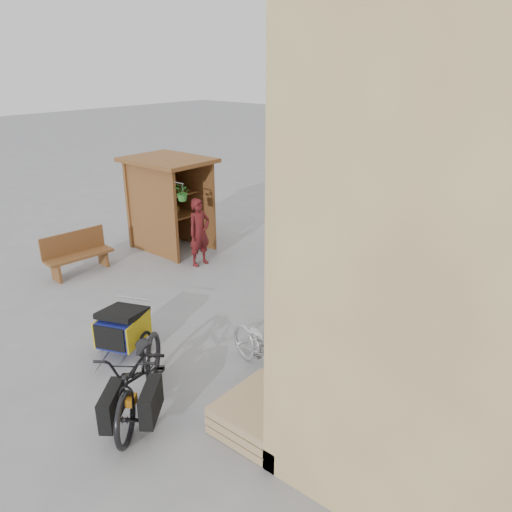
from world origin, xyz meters
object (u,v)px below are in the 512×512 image
Objects in this scene: cargo_bike at (140,374)px; bike_0 at (266,349)px; bike_5 at (370,274)px; bike_6 at (388,265)px; bike_1 at (301,327)px; pallet_stack at (262,413)px; bike_7 at (400,256)px; child_trailer at (123,327)px; person_kiosk at (199,232)px; shopping_carts at (463,237)px; bench at (77,252)px; bike_4 at (363,285)px; kiosk at (167,191)px; bike_3 at (343,289)px; bike_2 at (345,306)px.

cargo_bike is 1.96m from bike_0.
bike_5 is 0.85m from bike_6.
bike_1 is at bearing 15.61° from bike_0.
bike_7 is at bearing 96.89° from pallet_stack.
child_trailer is 6.33m from bike_7.
cargo_bike is 1.23× the size of bike_5.
person_kiosk is at bearing 74.09° from bike_0.
bike_5 is (-0.74, -3.50, -0.04)m from shopping_carts.
bench is 5.57m from cargo_bike.
person_kiosk is 4.48m from bike_1.
pallet_stack is at bearing -21.70° from child_trailer.
shopping_carts is 0.84× the size of bike_6.
bike_0 is 1.09× the size of bike_4.
bench is at bearing 115.94° from bike_7.
bike_6 reaches higher than bike_4.
bike_7 is (0.85, 6.66, -0.04)m from cargo_bike.
cargo_bike is (1.45, -0.76, 0.11)m from child_trailer.
kiosk is 1.34× the size of bike_6.
kiosk reaches higher than bike_1.
bike_7 is (0.03, 0.54, 0.05)m from bike_6.
bike_3 reaches higher than child_trailer.
cargo_bike is 6.18m from bike_6.
shopping_carts is 1.07× the size of child_trailer.
bike_3 reaches higher than bike_7.
bench is at bearing 144.53° from person_kiosk.
shopping_carts is at bearing -2.99° from bike_4.
shopping_carts is at bearing -42.19° from person_kiosk.
kiosk is at bearing 78.89° from bike_0.
child_trailer is (-3.01, -8.01, -0.12)m from shopping_carts.
bike_1 is 0.83× the size of bike_6.
bike_7 is at bearing 15.75° from bike_2.
pallet_stack is at bearing -152.64° from bike_5.
person_kiosk is at bearing 143.47° from pallet_stack.
child_trailer is 5.05m from bike_5.
bike_7 reaches higher than child_trailer.
bike_1 reaches higher than child_trailer.
bench is 7.45m from bike_7.
bike_2 reaches higher than pallet_stack.
child_trailer is 0.81× the size of bike_7.
person_kiosk is 4.17m from bike_5.
bike_6 reaches higher than pallet_stack.
bike_2 is at bearing -90.29° from person_kiosk.
shopping_carts is at bearing 5.83° from bike_2.
bike_4 is at bearing 169.24° from bike_7.
pallet_stack is 5.91m from bike_7.
bike_0 is at bearing -174.13° from bike_6.
pallet_stack is (6.28, -3.87, -1.34)m from kiosk.
pallet_stack is 6.02m from person_kiosk.
person_kiosk is 4.71m from bike_7.
bike_7 is at bearing 6.18° from bike_1.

